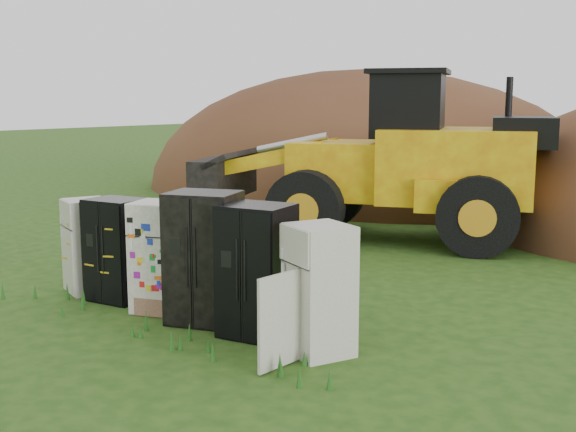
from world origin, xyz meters
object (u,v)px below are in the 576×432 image
fridge_sticker (160,257)px  fridge_black_right (257,271)px  fridge_black_side (117,250)px  fridge_leftmost (88,246)px  fridge_dark_mid (204,258)px  fridge_open_door (319,290)px  wheel_loader (364,156)px

fridge_sticker → fridge_black_right: (1.93, 0.01, 0.06)m
fridge_black_side → fridge_black_right: size_ratio=0.91×
fridge_leftmost → fridge_black_right: 3.73m
fridge_dark_mid → fridge_black_right: (1.00, 0.00, -0.04)m
fridge_leftmost → fridge_dark_mid: bearing=20.8°
fridge_open_door → fridge_black_right: bearing=-159.0°
fridge_sticker → fridge_black_right: size_ratio=0.93×
fridge_black_right → fridge_open_door: 1.09m
fridge_black_side → fridge_sticker: fridge_sticker is taller
fridge_black_side → fridge_open_door: (4.03, -0.03, 0.01)m
fridge_sticker → wheel_loader: 6.98m
fridge_leftmost → fridge_dark_mid: size_ratio=0.82×
fridge_open_door → wheel_loader: 7.90m
fridge_sticker → fridge_dark_mid: bearing=-19.3°
fridge_black_side → fridge_open_door: fridge_open_door is taller
fridge_sticker → fridge_black_right: 1.93m
fridge_sticker → wheel_loader: bearing=75.3°
fridge_leftmost → fridge_dark_mid: fridge_dark_mid is taller
fridge_black_right → wheel_loader: (-2.57, 6.85, 1.02)m
fridge_sticker → wheel_loader: wheel_loader is taller
fridge_sticker → fridge_dark_mid: (0.92, 0.01, 0.11)m
fridge_open_door → fridge_dark_mid: bearing=-157.6°
fridge_leftmost → fridge_sticker: 1.81m
fridge_sticker → fridge_open_door: fridge_sticker is taller
fridge_black_side → fridge_black_right: 2.94m
wheel_loader → fridge_sticker: bearing=-106.8°
fridge_black_right → wheel_loader: 7.39m
fridge_open_door → wheel_loader: (-3.66, 6.91, 1.10)m
fridge_leftmost → fridge_open_door: bearing=20.1°
fridge_dark_mid → fridge_open_door: bearing=-22.1°
fridge_dark_mid → fridge_sticker: bearing=160.3°
fridge_leftmost → fridge_black_right: bearing=20.8°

